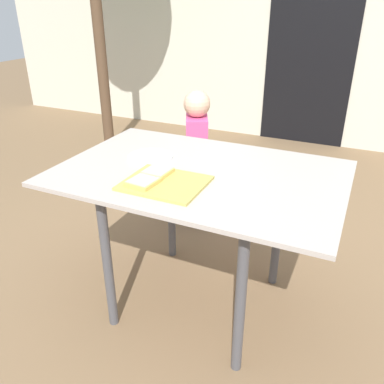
{
  "coord_description": "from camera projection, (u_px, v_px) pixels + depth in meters",
  "views": [
    {
      "loc": [
        0.66,
        -1.52,
        1.47
      ],
      "look_at": [
        -0.04,
        0.0,
        0.65
      ],
      "focal_mm": 36.98,
      "sensor_mm": 36.0,
      "label": 1
    }
  ],
  "objects": [
    {
      "name": "plate_white_left",
      "position": [
        150.0,
        157.0,
        1.95
      ],
      "size": [
        0.22,
        0.22,
        0.01
      ],
      "primitive_type": "cylinder",
      "color": "white",
      "rests_on": "dining_table"
    },
    {
      "name": "house_door",
      "position": [
        311.0,
        48.0,
        4.04
      ],
      "size": [
        0.9,
        0.02,
        2.0
      ],
      "primitive_type": "cube",
      "color": "black",
      "rests_on": "ground"
    },
    {
      "name": "child_left",
      "position": [
        197.0,
        150.0,
        2.67
      ],
      "size": [
        0.23,
        0.28,
        0.94
      ],
      "color": "#45215F",
      "rests_on": "ground"
    },
    {
      "name": "house_wall_back",
      "position": [
        318.0,
        20.0,
        4.0
      ],
      "size": [
        8.0,
        0.2,
        2.53
      ],
      "primitive_type": "cube",
      "color": "beige",
      "rests_on": "ground"
    },
    {
      "name": "dining_table",
      "position": [
        200.0,
        189.0,
        1.84
      ],
      "size": [
        1.29,
        0.86,
        0.76
      ],
      "color": "#B2A89F",
      "rests_on": "ground"
    },
    {
      "name": "cutting_board",
      "position": [
        165.0,
        183.0,
        1.67
      ],
      "size": [
        0.34,
        0.29,
        0.01
      ],
      "primitive_type": "cube",
      "color": "tan",
      "rests_on": "dining_table"
    },
    {
      "name": "ground_plane",
      "position": [
        199.0,
        300.0,
        2.14
      ],
      "size": [
        16.0,
        16.0,
        0.0
      ],
      "primitive_type": "plane",
      "color": "#7F6244"
    },
    {
      "name": "pizza_slice_far_left",
      "position": [
        157.0,
        172.0,
        1.74
      ],
      "size": [
        0.12,
        0.12,
        0.02
      ],
      "color": "#E3B359",
      "rests_on": "cutting_board"
    },
    {
      "name": "pizza_slice_near_left",
      "position": [
        143.0,
        182.0,
        1.64
      ],
      "size": [
        0.12,
        0.13,
        0.02
      ],
      "color": "#E3B359",
      "rests_on": "cutting_board"
    }
  ]
}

